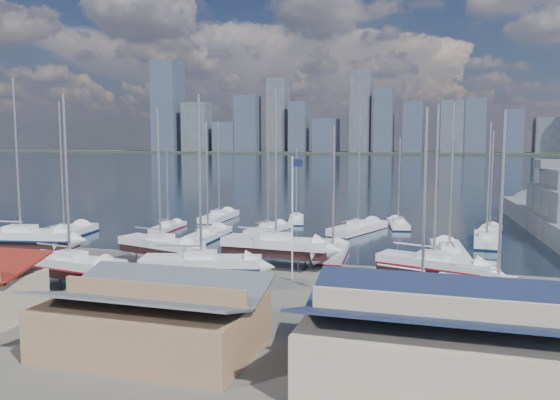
% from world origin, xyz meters
% --- Properties ---
extents(ground, '(1400.00, 1400.00, 0.00)m').
position_xyz_m(ground, '(0.00, -10.00, 0.00)').
color(ground, '#605E59').
rests_on(ground, ground).
extents(water, '(1400.00, 600.00, 0.40)m').
position_xyz_m(water, '(0.00, 300.00, -0.15)').
color(water, '#172636').
rests_on(water, ground).
extents(far_shore, '(1400.00, 80.00, 2.20)m').
position_xyz_m(far_shore, '(0.00, 560.00, 1.10)').
color(far_shore, '#2D332D').
rests_on(far_shore, ground).
extents(skyline, '(639.14, 43.80, 107.69)m').
position_xyz_m(skyline, '(-7.83, 553.76, 39.09)').
color(skyline, '#475166').
rests_on(skyline, far_shore).
extents(shed_grey, '(12.60, 8.40, 4.17)m').
position_xyz_m(shed_grey, '(0.00, -26.00, 2.15)').
color(shed_grey, '#8C6B4C').
rests_on(shed_grey, ground).
extents(shed_blue, '(13.65, 9.45, 4.71)m').
position_xyz_m(shed_blue, '(16.00, -26.00, 2.42)').
color(shed_blue, '#BFB293').
rests_on(shed_blue, ground).
extents(sailboat_cradle_0, '(12.20, 5.28, 18.85)m').
position_xyz_m(sailboat_cradle_0, '(-26.38, -7.13, 2.22)').
color(sailboat_cradle_0, '#2D2D33').
rests_on(sailboat_cradle_0, ground).
extents(sailboat_cradle_1, '(10.34, 4.39, 16.17)m').
position_xyz_m(sailboat_cradle_1, '(-13.32, -16.17, 2.08)').
color(sailboat_cradle_1, '#2D2D33').
rests_on(sailboat_cradle_1, ground).
extents(sailboat_cradle_2, '(9.89, 5.33, 15.59)m').
position_xyz_m(sailboat_cradle_2, '(-10.62, -5.85, 2.05)').
color(sailboat_cradle_2, '#2D2D33').
rests_on(sailboat_cradle_2, ground).
extents(sailboat_cradle_3, '(10.37, 5.09, 16.13)m').
position_xyz_m(sailboat_cradle_3, '(-2.98, -12.88, 2.08)').
color(sailboat_cradle_3, '#2D2D33').
rests_on(sailboat_cradle_3, ground).
extents(sailboat_cradle_4, '(10.79, 3.55, 17.27)m').
position_xyz_m(sailboat_cradle_4, '(0.59, -3.25, 2.14)').
color(sailboat_cradle_4, '#2D2D33').
rests_on(sailboat_cradle_4, ground).
extents(sailboat_cradle_5, '(9.28, 5.23, 14.58)m').
position_xyz_m(sailboat_cradle_5, '(14.96, -15.83, 2.00)').
color(sailboat_cradle_5, '#2D2D33').
rests_on(sailboat_cradle_5, ground).
extents(sailboat_cradle_6, '(9.84, 5.50, 15.38)m').
position_xyz_m(sailboat_cradle_6, '(15.60, -7.24, 2.04)').
color(sailboat_cradle_6, '#2D2D33').
rests_on(sailboat_cradle_6, ground).
extents(sailboat_cradle_7, '(9.08, 4.95, 14.41)m').
position_xyz_m(sailboat_cradle_7, '(19.96, -14.34, 1.99)').
color(sailboat_cradle_7, '#2D2D33').
rests_on(sailboat_cradle_7, ground).
extents(sailboat_moored_0, '(5.11, 12.56, 18.23)m').
position_xyz_m(sailboat_moored_0, '(-30.42, 4.86, 0.31)').
color(sailboat_moored_0, black).
rests_on(sailboat_moored_0, water).
extents(sailboat_moored_1, '(2.67, 8.17, 12.05)m').
position_xyz_m(sailboat_moored_1, '(-20.76, 14.61, 0.31)').
color(sailboat_moored_1, black).
rests_on(sailboat_moored_1, water).
extents(sailboat_moored_2, '(3.37, 10.92, 16.35)m').
position_xyz_m(sailboat_moored_2, '(-17.76, 25.94, 0.32)').
color(sailboat_moored_2, black).
rests_on(sailboat_moored_2, water).
extents(sailboat_moored_3, '(3.25, 10.54, 15.64)m').
position_xyz_m(sailboat_moored_3, '(-12.38, 9.45, 0.31)').
color(sailboat_moored_3, black).
rests_on(sailboat_moored_3, water).
extents(sailboat_moored_4, '(4.21, 9.62, 14.05)m').
position_xyz_m(sailboat_moored_4, '(-6.52, 16.50, 0.32)').
color(sailboat_moored_4, black).
rests_on(sailboat_moored_4, water).
extents(sailboat_moored_5, '(4.04, 8.28, 11.93)m').
position_xyz_m(sailboat_moored_5, '(-5.28, 26.78, 0.31)').
color(sailboat_moored_5, black).
rests_on(sailboat_moored_5, water).
extents(sailboat_moored_6, '(3.50, 10.06, 14.77)m').
position_xyz_m(sailboat_moored_6, '(5.03, 3.26, 0.31)').
color(sailboat_moored_6, black).
rests_on(sailboat_moored_6, water).
extents(sailboat_moored_7, '(7.07, 12.19, 17.77)m').
position_xyz_m(sailboat_moored_7, '(5.25, 20.19, 0.32)').
color(sailboat_moored_7, black).
rests_on(sailboat_moored_7, water).
extents(sailboat_moored_8, '(4.15, 9.32, 13.46)m').
position_xyz_m(sailboat_moored_8, '(10.16, 26.49, 0.31)').
color(sailboat_moored_8, black).
rests_on(sailboat_moored_8, water).
extents(sailboat_moored_9, '(4.27, 11.64, 17.20)m').
position_xyz_m(sailboat_moored_9, '(17.02, 6.24, 0.32)').
color(sailboat_moored_9, black).
rests_on(sailboat_moored_9, water).
extents(sailboat_moored_10, '(3.43, 10.42, 15.38)m').
position_xyz_m(sailboat_moored_10, '(21.47, 16.08, 0.31)').
color(sailboat_moored_10, black).
rests_on(sailboat_moored_10, water).
extents(sailboat_moored_11, '(4.27, 9.99, 14.47)m').
position_xyz_m(sailboat_moored_11, '(22.29, 22.10, 0.31)').
color(sailboat_moored_11, black).
rests_on(sailboat_moored_11, water).
extents(car_a, '(3.44, 4.88, 1.54)m').
position_xyz_m(car_a, '(-5.10, -22.02, 0.77)').
color(car_a, gray).
rests_on(car_a, ground).
extents(car_b, '(4.72, 2.33, 1.49)m').
position_xyz_m(car_b, '(-2.91, -18.12, 0.74)').
color(car_b, gray).
rests_on(car_b, ground).
extents(car_c, '(3.99, 5.98, 1.53)m').
position_xyz_m(car_c, '(-1.47, -21.96, 0.76)').
color(car_c, gray).
rests_on(car_c, ground).
extents(car_d, '(3.40, 4.77, 1.28)m').
position_xyz_m(car_d, '(10.61, -19.16, 0.64)').
color(car_d, gray).
rests_on(car_d, ground).
extents(flagpole, '(0.98, 0.12, 11.05)m').
position_xyz_m(flagpole, '(3.58, -7.84, 6.31)').
color(flagpole, white).
rests_on(flagpole, ground).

